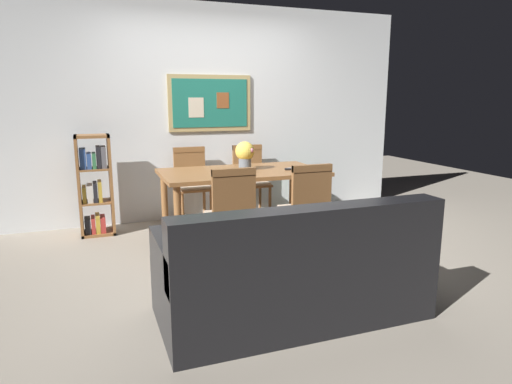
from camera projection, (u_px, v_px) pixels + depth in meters
name	position (u px, v px, depth m)	size (l,w,h in m)	color
ground_plane	(253.00, 255.00, 4.36)	(12.00, 12.00, 0.00)	gray
wall_back_with_painting	(208.00, 113.00, 5.60)	(5.20, 0.14, 2.60)	silver
dining_table	(242.00, 179.00, 4.75)	(1.68, 0.92, 0.74)	brown
dining_chair_far_left	(192.00, 179.00, 5.39)	(0.40, 0.41, 0.91)	brown
dining_chair_far_right	(250.00, 176.00, 5.64)	(0.40, 0.41, 0.91)	brown
dining_chair_near_right	(306.00, 204.00, 4.14)	(0.40, 0.41, 0.91)	brown
dining_chair_near_left	(231.00, 209.00, 3.93)	(0.40, 0.41, 0.91)	brown
leather_couch	(294.00, 275.00, 3.06)	(1.80, 0.84, 0.84)	black
bookshelf	(94.00, 187.00, 4.92)	(0.36, 0.28, 1.10)	brown
potted_ivy	(314.00, 192.00, 6.01)	(0.33, 0.33, 0.55)	#B2ADA3
flower_vase	(245.00, 154.00, 4.71)	(0.20, 0.20, 0.30)	slate
tv_remote	(292.00, 169.00, 4.77)	(0.16, 0.07, 0.02)	black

